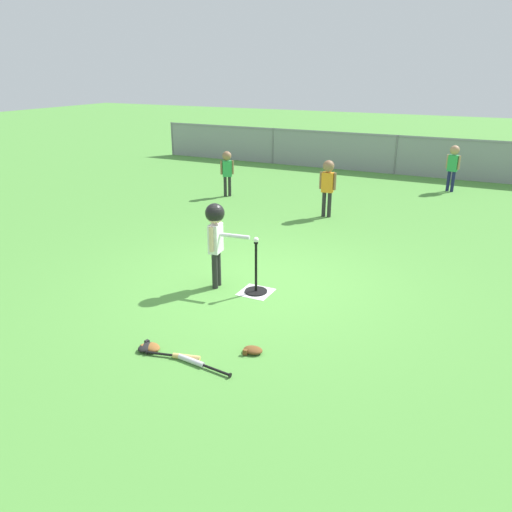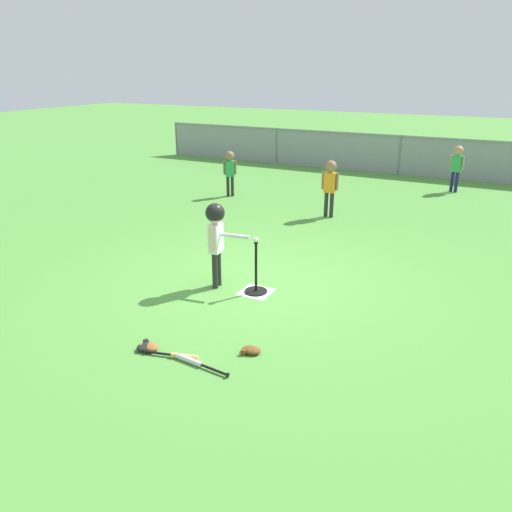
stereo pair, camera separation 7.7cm
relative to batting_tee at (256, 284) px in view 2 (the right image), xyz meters
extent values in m
plane|color=#51933D|center=(-0.06, 0.31, -0.13)|extent=(60.00, 60.00, 0.00)
cube|color=white|center=(0.00, 0.00, -0.12)|extent=(0.44, 0.44, 0.01)
cylinder|color=black|center=(0.00, 0.00, -0.11)|extent=(0.32, 0.32, 0.03)
cylinder|color=black|center=(0.00, 0.00, 0.26)|extent=(0.04, 0.04, 0.73)
cylinder|color=black|center=(0.00, 0.00, 0.62)|extent=(0.06, 0.06, 0.02)
sphere|color=white|center=(0.00, 0.00, 0.66)|extent=(0.07, 0.07, 0.07)
cylinder|color=#262626|center=(-0.61, -0.02, 0.14)|extent=(0.08, 0.08, 0.53)
cylinder|color=#262626|center=(-0.59, -0.13, 0.14)|extent=(0.08, 0.08, 0.53)
cube|color=white|center=(-0.60, -0.08, 0.62)|extent=(0.17, 0.25, 0.42)
cylinder|color=beige|center=(-0.62, 0.07, 0.65)|extent=(0.06, 0.06, 0.36)
cylinder|color=beige|center=(-0.58, -0.22, 0.65)|extent=(0.06, 0.06, 0.36)
sphere|color=beige|center=(-0.60, -0.08, 0.96)|extent=(0.24, 0.24, 0.24)
sphere|color=black|center=(-0.60, -0.08, 0.99)|extent=(0.27, 0.27, 0.27)
cylinder|color=silver|center=(-0.39, -0.05, 0.68)|extent=(0.60, 0.13, 0.06)
cylinder|color=#191E4C|center=(1.76, 7.77, 0.14)|extent=(0.08, 0.08, 0.52)
cylinder|color=#191E4C|center=(1.65, 7.79, 0.14)|extent=(0.08, 0.08, 0.52)
cube|color=green|center=(1.70, 7.78, 0.60)|extent=(0.26, 0.19, 0.41)
cylinder|color=tan|center=(1.84, 7.75, 0.63)|extent=(0.06, 0.06, 0.35)
cylinder|color=tan|center=(1.56, 7.81, 0.63)|extent=(0.06, 0.06, 0.35)
sphere|color=tan|center=(1.70, 7.78, 0.93)|extent=(0.23, 0.23, 0.23)
cylinder|color=#262626|center=(-3.12, 4.83, 0.12)|extent=(0.08, 0.08, 0.49)
cylinder|color=#262626|center=(-3.21, 4.77, 0.12)|extent=(0.08, 0.08, 0.49)
cube|color=green|center=(-3.17, 4.80, 0.56)|extent=(0.26, 0.23, 0.38)
cylinder|color=#8C6647|center=(-3.05, 4.87, 0.59)|extent=(0.05, 0.05, 0.33)
cylinder|color=#8C6647|center=(-3.28, 4.72, 0.59)|extent=(0.05, 0.05, 0.33)
sphere|color=#8C6647|center=(-3.17, 4.80, 0.87)|extent=(0.22, 0.22, 0.22)
cylinder|color=#262626|center=(-0.32, 4.14, 0.14)|extent=(0.08, 0.08, 0.54)
cylinder|color=#262626|center=(-0.43, 4.13, 0.14)|extent=(0.08, 0.08, 0.54)
cube|color=orange|center=(-0.38, 4.13, 0.62)|extent=(0.25, 0.16, 0.42)
cylinder|color=#8C6647|center=(-0.23, 4.15, 0.65)|extent=(0.06, 0.06, 0.36)
cylinder|color=#8C6647|center=(-0.52, 4.12, 0.65)|extent=(0.06, 0.06, 0.36)
sphere|color=#8C6647|center=(-0.38, 4.13, 0.96)|extent=(0.24, 0.24, 0.24)
cylinder|color=silver|center=(0.18, -1.96, -0.10)|extent=(0.35, 0.10, 0.06)
cylinder|color=black|center=(0.53, -2.00, -0.10)|extent=(0.35, 0.06, 0.03)
cylinder|color=black|center=(0.70, -2.01, -0.10)|extent=(0.02, 0.05, 0.05)
cylinder|color=#DBB266|center=(0.10, -1.92, -0.10)|extent=(0.32, 0.13, 0.06)
cylinder|color=black|center=(-0.20, -2.00, -0.10)|extent=(0.31, 0.10, 0.03)
cylinder|color=black|center=(-0.35, -2.03, -0.10)|extent=(0.03, 0.05, 0.05)
ellipsoid|color=black|center=(-0.41, -1.95, -0.09)|extent=(0.20, 0.25, 0.07)
cube|color=black|center=(-0.47, -1.88, -0.09)|extent=(0.05, 0.06, 0.06)
ellipsoid|color=brown|center=(0.70, -1.47, -0.09)|extent=(0.24, 0.18, 0.07)
cube|color=brown|center=(0.64, -1.55, -0.09)|extent=(0.05, 0.05, 0.06)
ellipsoid|color=brown|center=(-0.36, -1.93, -0.09)|extent=(0.26, 0.22, 0.07)
cube|color=brown|center=(-0.45, -1.97, -0.09)|extent=(0.06, 0.05, 0.06)
cylinder|color=slate|center=(-8.06, 9.41, 0.45)|extent=(0.06, 0.06, 1.15)
cylinder|color=slate|center=(-4.06, 9.41, 0.45)|extent=(0.06, 0.06, 1.15)
cylinder|color=slate|center=(-0.06, 9.41, 0.45)|extent=(0.06, 0.06, 1.15)
cube|color=gray|center=(-0.06, 9.41, 0.97)|extent=(16.00, 0.03, 0.03)
cube|color=gray|center=(-0.06, 9.41, 0.45)|extent=(16.00, 0.01, 1.15)
camera|label=1|loc=(2.91, -5.87, 2.88)|focal=35.44mm
camera|label=2|loc=(2.98, -5.83, 2.88)|focal=35.44mm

